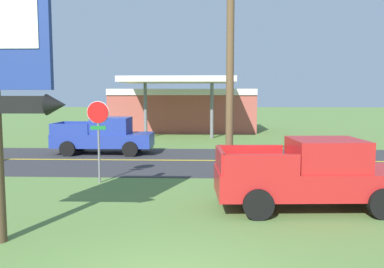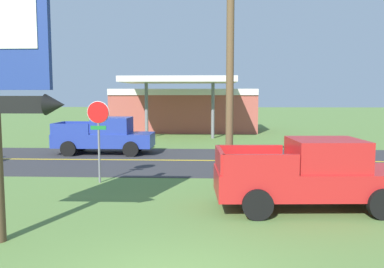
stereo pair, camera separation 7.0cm
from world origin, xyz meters
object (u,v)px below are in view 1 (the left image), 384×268
Objects in this scene: stop_sign at (98,127)px; utility_pole at (230,50)px; pickup_blue_on_road at (105,136)px; gas_station at (183,108)px; pickup_red_parked_on_lawn at (312,175)px.

utility_pole is (4.66, -0.35, 2.67)m from stop_sign.
stop_sign is 7.14m from pickup_blue_on_road.
gas_station is 23.79m from pickup_red_parked_on_lawn.
gas_station is at bearing 75.84° from pickup_blue_on_road.
pickup_red_parked_on_lawn is at bearing -23.50° from stop_sign.
utility_pole is 0.73× the size of gas_station.
gas_station is 2.26× the size of pickup_red_parked_on_lawn.
pickup_blue_on_road is (-6.24, 7.23, -3.73)m from utility_pole.
gas_station is at bearing 97.90° from utility_pole.
utility_pole is 1.69× the size of pickup_blue_on_road.
pickup_red_parked_on_lawn is at bearing -77.79° from gas_station.
utility_pole is at bearing 129.64° from pickup_red_parked_on_lawn.
pickup_red_parked_on_lawn and pickup_blue_on_road have the same top height.
stop_sign is 20.35m from gas_station.
utility_pole reaches higher than gas_station.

